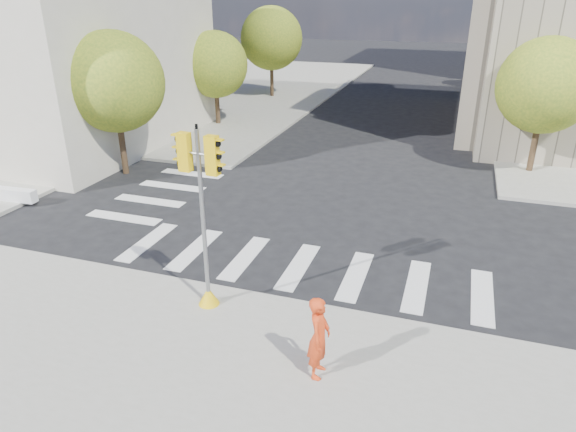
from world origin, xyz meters
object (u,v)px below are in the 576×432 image
(lamp_far, at_px, (525,40))
(lamp_near, at_px, (549,63))
(photographer, at_px, (319,337))
(traffic_signal, at_px, (204,234))

(lamp_far, bearing_deg, lamp_near, -90.00)
(lamp_near, relative_size, photographer, 4.23)
(lamp_far, xyz_separation_m, photographer, (-6.19, -34.68, -3.47))
(lamp_near, distance_m, lamp_far, 14.00)
(photographer, bearing_deg, lamp_far, -12.14)
(photographer, bearing_deg, traffic_signal, 61.78)
(traffic_signal, bearing_deg, lamp_far, 78.05)
(lamp_far, distance_m, photographer, 35.39)
(lamp_near, bearing_deg, lamp_far, 90.00)
(lamp_near, bearing_deg, traffic_signal, -117.08)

